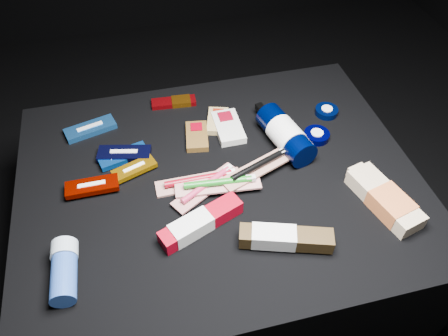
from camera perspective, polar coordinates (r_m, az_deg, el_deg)
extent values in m
plane|color=black|center=(1.40, -0.51, -12.14)|extent=(3.00, 3.00, 0.00)
cube|color=black|center=(1.24, -0.57, -7.40)|extent=(0.98, 0.78, 0.40)
cube|color=#1F5CA7|center=(1.25, -17.05, 4.93)|extent=(0.14, 0.08, 0.02)
cube|color=#BABAB6|center=(1.25, -17.06, 4.97)|extent=(0.07, 0.03, 0.02)
cube|color=#0E4CAC|center=(1.15, -13.01, 1.53)|extent=(0.13, 0.08, 0.01)
cube|color=silver|center=(1.14, -13.02, 1.56)|extent=(0.07, 0.03, 0.02)
cube|color=black|center=(1.15, -12.89, 1.83)|extent=(0.14, 0.08, 0.02)
cube|color=beige|center=(1.15, -12.90, 1.87)|extent=(0.07, 0.03, 0.02)
cube|color=#AE7408|center=(1.10, -11.63, -0.10)|extent=(0.12, 0.08, 0.01)
cube|color=white|center=(1.10, -11.64, -0.07)|extent=(0.06, 0.03, 0.01)
cube|color=#840B00|center=(1.08, -16.84, -2.30)|extent=(0.12, 0.05, 0.01)
cube|color=silver|center=(1.08, -16.85, -2.26)|extent=(0.06, 0.01, 0.02)
cube|color=#563A17|center=(1.17, -3.55, 4.16)|extent=(0.07, 0.11, 0.02)
cube|color=#6E000F|center=(1.19, -3.61, 5.10)|extent=(0.04, 0.04, 0.02)
cube|color=silver|center=(1.20, 0.56, 5.35)|extent=(0.07, 0.13, 0.02)
cube|color=#640514|center=(1.22, 0.16, 6.42)|extent=(0.04, 0.04, 0.02)
cube|color=tan|center=(1.22, -0.84, 6.16)|extent=(0.08, 0.11, 0.02)
cube|color=maroon|center=(1.24, -0.77, 7.01)|extent=(0.04, 0.04, 0.02)
cube|color=maroon|center=(1.29, -6.58, 8.53)|extent=(0.13, 0.05, 0.01)
cube|color=#9B560D|center=(1.29, -5.63, 8.67)|extent=(0.06, 0.05, 0.02)
cylinder|color=black|center=(1.15, 8.03, 4.34)|extent=(0.11, 0.20, 0.07)
cylinder|color=silver|center=(1.14, 8.13, 4.21)|extent=(0.09, 0.10, 0.08)
cylinder|color=black|center=(1.21, 5.41, 7.36)|extent=(0.03, 0.03, 0.03)
cube|color=black|center=(1.23, 4.83, 7.75)|extent=(0.03, 0.04, 0.02)
cylinder|color=black|center=(1.28, 13.24, 7.23)|extent=(0.06, 0.06, 0.02)
cylinder|color=white|center=(1.28, 13.25, 7.27)|extent=(0.03, 0.03, 0.02)
cylinder|color=black|center=(1.20, 12.00, 4.18)|extent=(0.07, 0.07, 0.02)
cylinder|color=silver|center=(1.20, 12.01, 4.22)|extent=(0.03, 0.03, 0.02)
cube|color=tan|center=(1.08, 20.18, -3.81)|extent=(0.11, 0.20, 0.04)
cube|color=#C06332|center=(1.07, 20.93, -4.51)|extent=(0.09, 0.10, 0.04)
cube|color=tan|center=(1.11, 16.91, -0.45)|extent=(0.05, 0.03, 0.03)
cylinder|color=#244693|center=(0.95, -20.20, -13.42)|extent=(0.05, 0.10, 0.05)
cylinder|color=#97A8B6|center=(0.98, -20.12, -10.10)|extent=(0.06, 0.04, 0.06)
cube|color=#B1AAA6|center=(1.07, -3.33, -1.86)|extent=(0.21, 0.05, 0.01)
cylinder|color=maroon|center=(1.06, -3.36, -1.43)|extent=(0.17, 0.02, 0.02)
cube|color=white|center=(1.07, 0.88, -0.63)|extent=(0.02, 0.01, 0.01)
cube|color=#B8AFAB|center=(1.05, -2.34, -2.57)|extent=(0.19, 0.13, 0.01)
cylinder|color=#A82447|center=(1.04, -2.36, -2.18)|extent=(0.14, 0.09, 0.01)
cube|color=silver|center=(1.07, 0.51, -0.08)|extent=(0.02, 0.02, 0.01)
cube|color=silver|center=(1.04, -0.79, -2.30)|extent=(0.21, 0.07, 0.01)
cylinder|color=#126515|center=(1.03, -0.80, -1.87)|extent=(0.16, 0.03, 0.02)
cube|color=beige|center=(1.04, 3.52, -1.35)|extent=(0.02, 0.02, 0.01)
cube|color=#A49D98|center=(1.07, 4.55, 0.02)|extent=(0.21, 0.12, 0.01)
cylinder|color=black|center=(1.06, 4.59, 0.45)|extent=(0.16, 0.07, 0.02)
cube|color=silver|center=(1.10, 7.83, 2.21)|extent=(0.03, 0.02, 0.01)
cube|color=maroon|center=(0.97, -2.99, -7.08)|extent=(0.20, 0.12, 0.04)
cube|color=beige|center=(0.97, -4.30, -7.76)|extent=(0.11, 0.08, 0.04)
cube|color=#30220F|center=(0.95, 8.08, -9.07)|extent=(0.20, 0.10, 0.04)
cube|color=beige|center=(0.95, 6.50, -8.95)|extent=(0.10, 0.07, 0.04)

